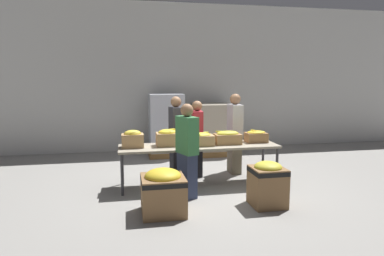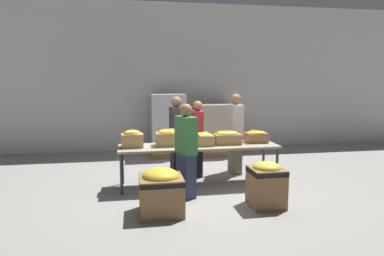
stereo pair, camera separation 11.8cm
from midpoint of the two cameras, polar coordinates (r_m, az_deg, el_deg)
ground_plane at (r=6.47m, az=1.65°, el=-9.47°), size 30.00×30.00×0.00m
wall_back at (r=9.53m, az=-2.49°, el=8.37°), size 16.00×0.08×4.00m
sorting_table at (r=6.29m, az=1.67°, el=-3.31°), size 2.91×0.77×0.76m
banana_box_0 at (r=6.15m, az=-9.38°, el=-1.75°), size 0.38×0.28×0.31m
banana_box_1 at (r=6.21m, az=-3.63°, el=-1.55°), size 0.40×0.32×0.31m
banana_box_2 at (r=6.23m, az=1.84°, el=-1.85°), size 0.49×0.34×0.25m
banana_box_3 at (r=6.40m, az=6.47°, el=-1.57°), size 0.48×0.29×0.25m
banana_box_4 at (r=6.67m, az=11.15°, el=-1.36°), size 0.40×0.30×0.25m
volunteer_0 at (r=6.91m, az=1.40°, el=-1.83°), size 0.24×0.43×1.53m
volunteer_1 at (r=6.98m, az=-2.11°, el=-1.39°), size 0.26×0.45×1.61m
volunteer_2 at (r=7.16m, az=7.70°, el=-1.01°), size 0.23×0.45×1.66m
volunteer_3 at (r=5.64m, az=-0.40°, el=-3.91°), size 0.34×0.47×1.56m
donation_bin_0 at (r=5.08m, az=-4.50°, el=-10.23°), size 0.63×0.63×0.67m
donation_bin_1 at (r=5.46m, az=12.89°, el=-8.87°), size 0.51×0.51×0.70m
pallet_stack_0 at (r=9.00m, az=-2.55°, el=-1.20°), size 1.02×1.02×1.02m
pallet_stack_1 at (r=9.07m, az=4.21°, el=-0.19°), size 1.13×1.13×1.32m
pallet_stack_2 at (r=8.82m, az=-3.68°, el=0.47°), size 0.92×0.92×1.59m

